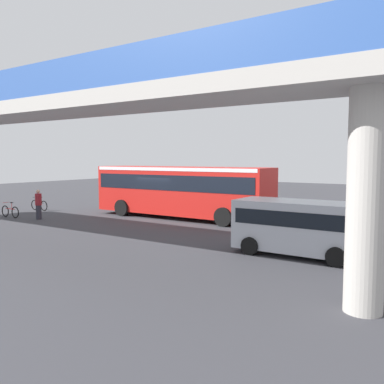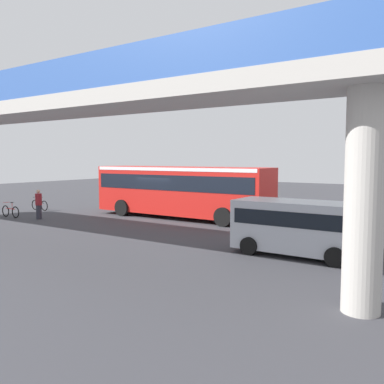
% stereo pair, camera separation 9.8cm
% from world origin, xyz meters
% --- Properties ---
extents(ground, '(80.00, 80.00, 0.00)m').
position_xyz_m(ground, '(0.00, 0.00, 0.00)').
color(ground, '#38383D').
extents(city_bus, '(11.54, 2.85, 3.15)m').
position_xyz_m(city_bus, '(-1.11, -0.26, 1.88)').
color(city_bus, red).
rests_on(city_bus, ground).
extents(parked_van, '(4.80, 2.17, 2.05)m').
position_xyz_m(parked_van, '(-10.29, 5.06, 1.18)').
color(parked_van, '#B7BCC6').
rests_on(parked_van, ground).
extents(bicycle_black, '(1.77, 0.44, 0.96)m').
position_xyz_m(bicycle_black, '(9.32, 2.22, 0.37)').
color(bicycle_black, black).
rests_on(bicycle_black, ground).
extents(bicycle_red, '(1.77, 0.44, 0.96)m').
position_xyz_m(bicycle_red, '(7.90, 5.34, 0.37)').
color(bicycle_red, black).
rests_on(bicycle_red, ground).
extents(pedestrian, '(0.38, 0.38, 1.79)m').
position_xyz_m(pedestrian, '(5.79, 4.81, 0.89)').
color(pedestrian, '#2D2D38').
rests_on(pedestrian, ground).
extents(traffic_sign, '(0.08, 0.60, 2.80)m').
position_xyz_m(traffic_sign, '(-2.41, -3.66, 1.89)').
color(traffic_sign, slate).
rests_on(traffic_sign, ground).
extents(lane_dash_leftmost, '(2.00, 0.20, 0.01)m').
position_xyz_m(lane_dash_leftmost, '(-4.00, -2.02, 0.00)').
color(lane_dash_leftmost, silver).
rests_on(lane_dash_leftmost, ground).
extents(lane_dash_left, '(2.00, 0.20, 0.01)m').
position_xyz_m(lane_dash_left, '(0.00, -2.02, 0.00)').
color(lane_dash_left, silver).
rests_on(lane_dash_left, ground).
extents(lane_dash_centre, '(2.00, 0.20, 0.01)m').
position_xyz_m(lane_dash_centre, '(4.00, -2.02, 0.00)').
color(lane_dash_centre, silver).
rests_on(lane_dash_centre, ground).
extents(pedestrian_overpass, '(28.80, 2.60, 6.88)m').
position_xyz_m(pedestrian_overpass, '(0.00, 9.80, 5.13)').
color(pedestrian_overpass, '#B2ADA5').
rests_on(pedestrian_overpass, ground).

